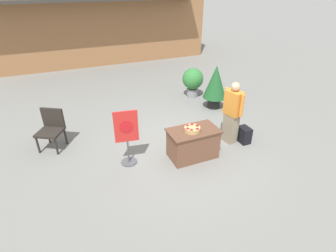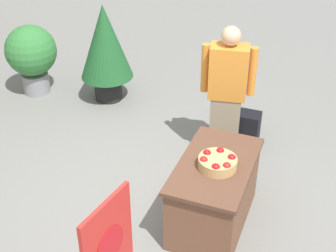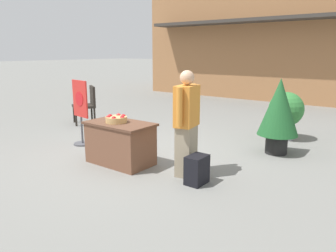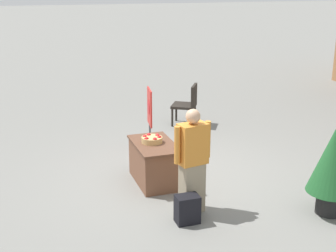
# 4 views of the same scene
# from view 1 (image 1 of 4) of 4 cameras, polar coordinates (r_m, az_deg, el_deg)

# --- Properties ---
(ground_plane) EXTENTS (120.00, 120.00, 0.00)m
(ground_plane) POSITION_cam_1_polar(r_m,az_deg,el_deg) (6.69, 2.25, -4.23)
(ground_plane) COLOR slate
(storefront_building) EXTENTS (11.25, 4.86, 4.79)m
(storefront_building) POSITION_cam_1_polar(r_m,az_deg,el_deg) (15.03, -17.28, 23.10)
(storefront_building) COLOR #9E6B42
(storefront_building) RESTS_ON ground_plane
(display_table) EXTENTS (1.16, 0.67, 0.71)m
(display_table) POSITION_cam_1_polar(r_m,az_deg,el_deg) (6.14, 5.44, -3.76)
(display_table) COLOR brown
(display_table) RESTS_ON ground_plane
(apple_basket) EXTENTS (0.36, 0.36, 0.13)m
(apple_basket) POSITION_cam_1_polar(r_m,az_deg,el_deg) (5.88, 5.31, -0.63)
(apple_basket) COLOR tan
(apple_basket) RESTS_ON display_table
(person_visitor) EXTENTS (0.33, 0.60, 1.61)m
(person_visitor) POSITION_cam_1_polar(r_m,az_deg,el_deg) (6.67, 13.80, 2.81)
(person_visitor) COLOR gray
(person_visitor) RESTS_ON ground_plane
(backpack) EXTENTS (0.24, 0.34, 0.42)m
(backpack) POSITION_cam_1_polar(r_m,az_deg,el_deg) (7.00, 16.24, -1.86)
(backpack) COLOR black
(backpack) RESTS_ON ground_plane
(poster_board) EXTENTS (0.52, 0.36, 1.32)m
(poster_board) POSITION_cam_1_polar(r_m,az_deg,el_deg) (5.78, -8.92, -2.30)
(poster_board) COLOR #4C4C51
(poster_board) RESTS_ON ground_plane
(patio_chair) EXTENTS (0.75, 0.75, 0.99)m
(patio_chair) POSITION_cam_1_polar(r_m,az_deg,el_deg) (6.99, -24.04, -0.17)
(patio_chair) COLOR #28231E
(patio_chair) RESTS_ON ground_plane
(potted_plant_far_right) EXTENTS (0.74, 0.74, 1.41)m
(potted_plant_far_right) POSITION_cam_1_polar(r_m,az_deg,el_deg) (8.51, 10.28, 9.04)
(potted_plant_far_right) COLOR black
(potted_plant_far_right) RESTS_ON ground_plane
(potted_plant_near_left) EXTENTS (0.74, 0.74, 1.03)m
(potted_plant_near_left) POSITION_cam_1_polar(r_m,az_deg,el_deg) (9.36, 5.42, 9.91)
(potted_plant_near_left) COLOR gray
(potted_plant_near_left) RESTS_ON ground_plane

